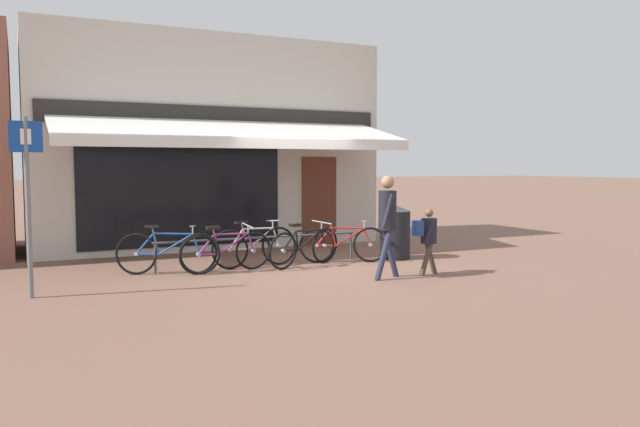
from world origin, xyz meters
name	(u,v)px	position (x,y,z in m)	size (l,w,h in m)	color
ground_plane	(321,268)	(0.00, 0.00, 0.00)	(160.00, 160.00, 0.00)	brown
shop_front	(204,144)	(-0.94, 4.56, 2.41)	(7.97, 5.01, 4.83)	beige
bike_rack_rail	(260,241)	(-0.97, 0.61, 0.48)	(3.99, 0.04, 0.57)	#47494F
bicycle_blue	(168,252)	(-2.71, 0.53, 0.39)	(1.71, 0.84, 0.88)	black
bicycle_purple	(226,251)	(-1.73, 0.30, 0.38)	(1.75, 0.52, 0.85)	black
bicycle_silver	(255,246)	(-1.07, 0.61, 0.39)	(1.75, 0.52, 0.89)	black
bicycle_black	(305,247)	(-0.20, 0.27, 0.37)	(1.72, 0.72, 0.84)	black
bicycle_red	(343,243)	(0.69, 0.39, 0.37)	(1.68, 0.75, 0.85)	black
pedestrian_adult	(387,215)	(0.52, -1.49, 1.08)	(0.57, 0.49, 1.75)	#282D47
pedestrian_child	(427,234)	(1.34, -1.48, 0.72)	(0.52, 0.39, 1.17)	#47382D
litter_bin	(395,232)	(1.86, 0.36, 0.55)	(0.63, 0.63, 1.09)	black
parking_sign	(28,188)	(-4.91, -0.59, 1.57)	(0.44, 0.07, 2.59)	slate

